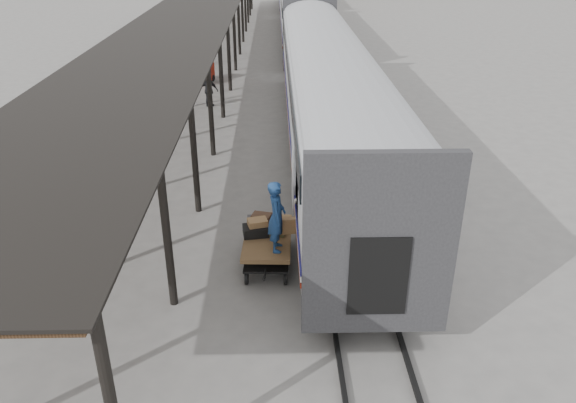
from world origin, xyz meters
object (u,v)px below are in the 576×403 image
at_px(baggage_cart, 268,243).
at_px(pedestrian, 209,90).
at_px(luggage_tug, 202,72).
at_px(porter, 277,216).

relative_size(baggage_cart, pedestrian, 1.46).
bearing_deg(luggage_tug, pedestrian, -59.00).
xyz_separation_m(luggage_tug, pedestrian, (0.96, -4.93, 0.19)).
bearing_deg(baggage_cart, porter, -66.46).
distance_m(baggage_cart, luggage_tug, 20.46).
distance_m(baggage_cart, porter, 1.35).
xyz_separation_m(baggage_cart, porter, (0.25, -0.65, 1.15)).
xyz_separation_m(porter, pedestrian, (-3.37, 15.76, -0.96)).
bearing_deg(pedestrian, luggage_tug, -61.63).
height_order(baggage_cart, porter, porter).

